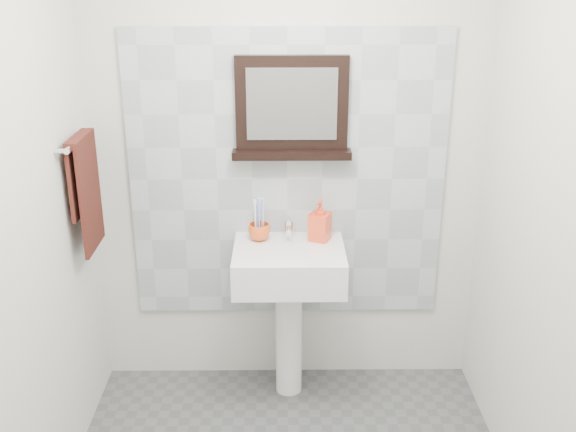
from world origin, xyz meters
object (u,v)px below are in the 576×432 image
object	(u,v)px
pedestal_sink	(289,281)
framed_mirror	(292,110)
hand_towel	(85,184)
toothbrush_cup	(259,232)
soap_dispenser	(320,220)

from	to	relation	value
pedestal_sink	framed_mirror	world-z (taller)	framed_mirror
pedestal_sink	framed_mirror	size ratio (longest dim) A/B	1.64
hand_towel	pedestal_sink	bearing A→B (deg)	4.49
toothbrush_cup	hand_towel	xyz separation A→B (m)	(-0.80, -0.17, 0.31)
pedestal_sink	toothbrush_cup	world-z (taller)	pedestal_sink
toothbrush_cup	soap_dispenser	xyz separation A→B (m)	(0.31, 0.00, 0.06)
pedestal_sink	toothbrush_cup	bearing A→B (deg)	146.25
soap_dispenser	framed_mirror	bearing A→B (deg)	172.53
soap_dispenser	framed_mirror	distance (m)	0.57
pedestal_sink	hand_towel	xyz separation A→B (m)	(-0.95, -0.07, 0.54)
soap_dispenser	framed_mirror	xyz separation A→B (m)	(-0.14, 0.09, 0.54)
framed_mirror	hand_towel	distance (m)	1.04
hand_towel	framed_mirror	bearing A→B (deg)	15.13
toothbrush_cup	hand_towel	distance (m)	0.88
toothbrush_cup	soap_dispenser	bearing A→B (deg)	0.00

